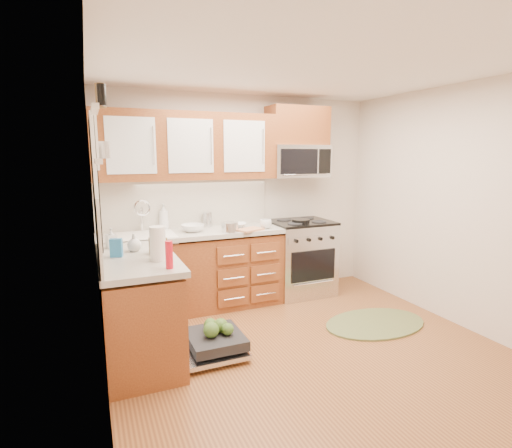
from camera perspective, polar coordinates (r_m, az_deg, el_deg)
name	(u,v)px	position (r m, az deg, el deg)	size (l,w,h in m)	color
floor	(311,351)	(3.88, 7.80, -17.59)	(3.50, 3.50, 0.00)	brown
ceiling	(318,65)	(3.52, 8.84, 21.50)	(3.50, 3.50, 0.00)	white
wall_back	(242,197)	(5.05, -2.01, 3.84)	(3.50, 0.04, 2.50)	beige
wall_front	(509,272)	(2.22, 32.41, -5.78)	(3.50, 0.04, 2.50)	beige
wall_left	(97,233)	(2.99, -21.76, -1.16)	(0.04, 3.50, 2.50)	beige
wall_right	(460,207)	(4.63, 27.18, 2.17)	(0.04, 3.50, 2.50)	beige
base_cabinet_back	(193,273)	(4.72, -8.94, -6.95)	(2.05, 0.60, 0.85)	#602815
base_cabinet_left	(138,311)	(3.75, -16.44, -11.84)	(0.60, 1.25, 0.85)	#602815
countertop_back	(192,233)	(4.60, -9.07, -1.31)	(2.07, 0.64, 0.05)	#B3ACA4
countertop_left	(137,259)	(3.60, -16.66, -4.78)	(0.64, 1.27, 0.05)	#B3ACA4
backsplash_back	(186,203)	(4.83, -10.01, 2.93)	(2.05, 0.02, 0.57)	beige
backsplash_left	(98,226)	(3.52, -21.68, -0.24)	(0.02, 1.25, 0.57)	beige
upper_cabinets	(187,146)	(4.64, -9.81, 10.88)	(2.05, 0.35, 0.75)	#602815
cabinet_over_mw	(297,126)	(5.16, 5.93, 13.76)	(0.76, 0.35, 0.47)	#602815
range	(300,257)	(5.19, 6.37, -4.75)	(0.76, 0.64, 0.95)	silver
microwave	(298,161)	(5.13, 5.98, 8.92)	(0.76, 0.38, 0.40)	silver
sink	(146,246)	(4.51, -15.47, -3.08)	(0.62, 0.50, 0.26)	white
dishwasher	(211,344)	(3.78, -6.45, -16.70)	(0.70, 0.60, 0.20)	silver
window	(95,185)	(3.45, -22.04, 5.25)	(0.03, 1.05, 1.05)	white
window_blind	(95,143)	(3.45, -21.98, 10.74)	(0.02, 0.96, 0.40)	white
shelf_upper	(95,109)	(2.61, -22.06, 14.95)	(0.04, 0.40, 0.03)	white
shelf_lower	(98,161)	(2.60, -21.63, 8.36)	(0.04, 0.40, 0.03)	white
rug	(375,323)	(4.56, 16.66, -13.44)	(1.14, 0.74, 0.02)	#5F6439
skillet	(301,221)	(4.98, 6.42, 0.44)	(0.22, 0.22, 0.04)	black
stock_pot	(230,227)	(4.48, -3.76, -0.45)	(0.19, 0.19, 0.11)	silver
cutting_board	(250,230)	(4.57, -0.87, -0.80)	(0.30, 0.19, 0.02)	#9E6B48
canister	(208,219)	(4.84, -6.92, 0.65)	(0.11, 0.11, 0.17)	silver
paper_towel_roll	(158,244)	(3.37, -13.86, -2.73)	(0.13, 0.13, 0.28)	white
mustard_bottle	(157,244)	(3.44, -13.90, -2.81)	(0.08, 0.08, 0.24)	yellow
red_bottle	(169,255)	(3.12, -12.30, -4.32)	(0.06, 0.06, 0.22)	red
wooden_box	(158,245)	(3.63, -13.82, -2.97)	(0.14, 0.10, 0.14)	brown
blue_carton	(116,248)	(3.60, -19.34, -3.23)	(0.10, 0.06, 0.16)	#236AA4
bowl_a	(237,225)	(4.76, -2.78, -0.17)	(0.23, 0.23, 0.06)	#999999
bowl_b	(193,228)	(4.56, -9.02, -0.58)	(0.26, 0.26, 0.08)	#999999
cup	(266,224)	(4.68, 1.38, 0.00)	(0.14, 0.14, 0.11)	#999999
soap_bottle_a	(164,217)	(4.75, -13.05, 1.04)	(0.11, 0.12, 0.30)	#999999
soap_bottle_b	(111,238)	(3.95, -19.99, -1.89)	(0.09, 0.09, 0.19)	#999999
soap_bottle_c	(134,242)	(3.76, -17.01, -2.53)	(0.13, 0.13, 0.16)	#999999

